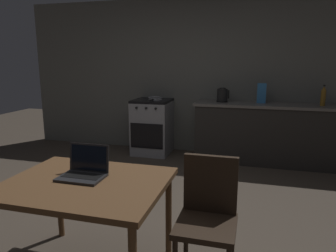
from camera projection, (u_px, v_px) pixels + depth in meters
ground_plane at (132, 223)px, 3.07m from camera, size 12.00×12.00×0.00m
back_wall at (206, 77)px, 5.23m from camera, size 6.40×0.10×2.55m
kitchen_counter at (265, 133)px, 4.82m from camera, size 2.16×0.64×0.92m
stove_oven at (152, 127)px, 5.29m from camera, size 0.60×0.62×0.92m
dining_table at (86, 191)px, 2.23m from camera, size 1.13×0.89×0.72m
chair at (208, 213)px, 2.16m from camera, size 0.40×0.40×0.91m
laptop at (84, 171)px, 2.28m from camera, size 0.32×0.25×0.23m
electric_kettle at (222, 95)px, 4.88m from camera, size 0.19×0.17×0.22m
bottle at (323, 96)px, 4.45m from camera, size 0.07×0.07×0.30m
frying_pan at (155, 98)px, 5.15m from camera, size 0.24×0.41×0.05m
cereal_box at (262, 93)px, 4.73m from camera, size 0.13×0.05×0.30m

